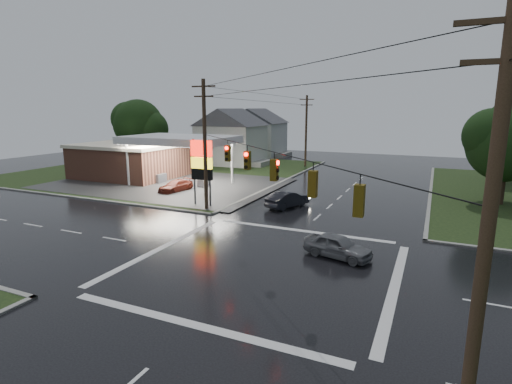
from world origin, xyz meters
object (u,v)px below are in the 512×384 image
at_px(gas_station, 137,158).
at_px(utility_pole_nw, 205,144).
at_px(tree_nw_behind, 139,124).
at_px(tree_ne_near, 509,144).
at_px(utility_pole_se, 486,241).
at_px(house_near, 231,136).
at_px(car_pump, 176,186).
at_px(house_far, 257,132).
at_px(pylon_sign, 202,162).
at_px(car_north, 287,199).
at_px(car_crossing, 338,246).
at_px(utility_pole_n, 306,130).

relative_size(gas_station, utility_pole_nw, 2.38).
distance_m(tree_nw_behind, tree_ne_near, 48.65).
relative_size(utility_pole_nw, utility_pole_se, 1.00).
xyz_separation_m(gas_station, utility_pole_se, (35.18, -29.20, 3.17)).
height_order(house_near, car_pump, house_near).
relative_size(gas_station, house_far, 2.37).
relative_size(pylon_sign, tree_nw_behind, 0.60).
height_order(car_north, car_pump, car_north).
bearing_deg(utility_pole_nw, pylon_sign, 135.00).
distance_m(pylon_sign, car_crossing, 16.27).
distance_m(gas_station, car_crossing, 33.72).
height_order(utility_pole_n, tree_nw_behind, utility_pole_n).
bearing_deg(car_pump, utility_pole_n, 84.14).
distance_m(pylon_sign, utility_pole_n, 27.56).
relative_size(pylon_sign, car_pump, 1.43).
height_order(tree_ne_near, car_crossing, tree_ne_near).
bearing_deg(car_crossing, utility_pole_n, 34.64).
relative_size(utility_pole_nw, car_pump, 2.62).
xyz_separation_m(house_near, car_north, (17.58, -22.82, -3.68)).
relative_size(pylon_sign, house_near, 0.54).
relative_size(utility_pole_se, car_crossing, 2.70).
distance_m(pylon_sign, tree_nw_behind, 30.49).
bearing_deg(tree_ne_near, gas_station, -176.70).
relative_size(tree_nw_behind, tree_ne_near, 1.11).
xyz_separation_m(gas_station, utility_pole_n, (16.18, 18.30, 2.92)).
xyz_separation_m(house_far, car_north, (18.58, -34.82, -3.68)).
relative_size(utility_pole_n, tree_nw_behind, 1.05).
distance_m(utility_pole_n, tree_ne_near, 28.55).
distance_m(utility_pole_nw, utility_pole_n, 28.50).
distance_m(car_north, car_crossing, 12.37).
distance_m(utility_pole_nw, utility_pole_se, 26.87).
xyz_separation_m(house_near, car_crossing, (24.45, -33.10, -3.71)).
xyz_separation_m(utility_pole_nw, house_near, (-11.45, 26.50, -1.32)).
bearing_deg(utility_pole_nw, utility_pole_n, 90.00).
xyz_separation_m(house_near, house_far, (-1.00, 12.00, 0.00)).
bearing_deg(car_crossing, utility_pole_nw, 77.40).
relative_size(gas_station, tree_ne_near, 2.92).
xyz_separation_m(tree_nw_behind, car_pump, (17.40, -15.26, -5.57)).
bearing_deg(car_north, gas_station, 4.98).
bearing_deg(car_crossing, tree_ne_near, -14.82).
bearing_deg(utility_pole_nw, gas_station, 147.77).
relative_size(utility_pole_n, car_crossing, 2.58).
relative_size(pylon_sign, tree_ne_near, 0.67).
bearing_deg(car_pump, car_north, 3.99).
height_order(tree_nw_behind, tree_ne_near, tree_nw_behind).
bearing_deg(utility_pole_se, utility_pole_nw, 135.00).
xyz_separation_m(house_near, tree_nw_behind, (-12.89, -6.01, 1.77)).
bearing_deg(utility_pole_n, pylon_sign, -92.08).
bearing_deg(utility_pole_nw, car_north, 30.99).
bearing_deg(tree_nw_behind, utility_pole_se, -42.34).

